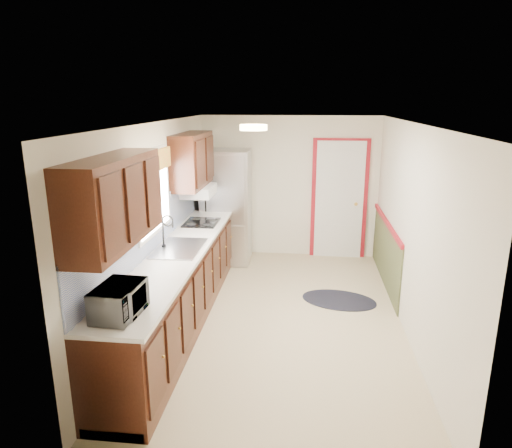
# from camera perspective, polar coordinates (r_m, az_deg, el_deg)

# --- Properties ---
(room_shell) EXTENTS (3.20, 5.20, 2.52)m
(room_shell) POSITION_cam_1_polar(r_m,az_deg,el_deg) (5.42, 3.10, -0.27)
(room_shell) COLOR #C4B38A
(room_shell) RESTS_ON ground
(kitchen_run) EXTENTS (0.63, 4.00, 2.20)m
(kitchen_run) POSITION_cam_1_polar(r_m,az_deg,el_deg) (5.48, -10.20, -4.62)
(kitchen_run) COLOR black
(kitchen_run) RESTS_ON ground
(back_wall_trim) EXTENTS (1.12, 2.30, 2.08)m
(back_wall_trim) POSITION_cam_1_polar(r_m,az_deg,el_deg) (7.67, 11.49, 1.70)
(back_wall_trim) COLOR maroon
(back_wall_trim) RESTS_ON ground
(ceiling_fixture) EXTENTS (0.30, 0.30, 0.06)m
(ceiling_fixture) POSITION_cam_1_polar(r_m,az_deg,el_deg) (5.06, -0.32, 11.98)
(ceiling_fixture) COLOR #FFD88C
(ceiling_fixture) RESTS_ON room_shell
(microwave) EXTENTS (0.29, 0.49, 0.32)m
(microwave) POSITION_cam_1_polar(r_m,az_deg,el_deg) (3.91, -16.79, -8.79)
(microwave) COLOR white
(microwave) RESTS_ON kitchen_run
(refrigerator) EXTENTS (0.80, 0.79, 1.87)m
(refrigerator) POSITION_cam_1_polar(r_m,az_deg,el_deg) (7.58, -3.72, 2.19)
(refrigerator) COLOR #B7B7BC
(refrigerator) RESTS_ON ground
(rug) EXTENTS (1.13, 0.86, 0.01)m
(rug) POSITION_cam_1_polar(r_m,az_deg,el_deg) (6.42, 10.33, -9.33)
(rug) COLOR black
(rug) RESTS_ON ground
(cooktop) EXTENTS (0.46, 0.56, 0.02)m
(cooktop) POSITION_cam_1_polar(r_m,az_deg,el_deg) (6.58, -6.82, 0.20)
(cooktop) COLOR black
(cooktop) RESTS_ON kitchen_run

